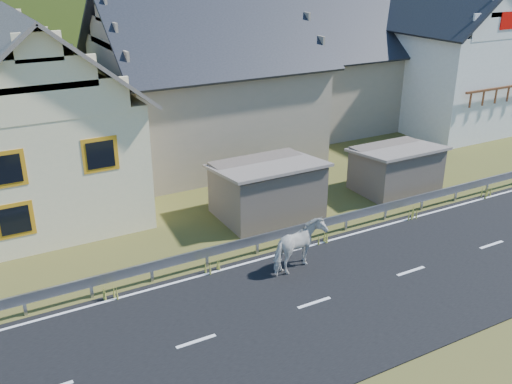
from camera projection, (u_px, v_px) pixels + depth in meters
ground at (411, 272)px, 19.59m from camera, size 160.00×160.00×0.00m
road at (411, 272)px, 19.59m from camera, size 60.00×7.00×0.04m
lane_markings at (411, 271)px, 19.58m from camera, size 60.00×6.60×0.01m
guardrail at (347, 217)px, 22.35m from camera, size 28.10×0.09×0.75m
shed_left at (267, 190)px, 23.54m from camera, size 4.30×3.30×2.40m
shed_right at (396, 170)px, 26.05m from camera, size 3.80×2.90×2.20m
house_cream at (30, 107)px, 23.18m from camera, size 7.80×9.80×8.30m
house_stone_a at (203, 68)px, 29.49m from camera, size 10.80×9.80×8.90m
house_stone_b at (337, 55)px, 35.70m from camera, size 9.80×8.80×8.10m
house_white at (444, 41)px, 35.61m from camera, size 8.80×10.80×9.70m
mountain at (7, 60)px, 175.13m from camera, size 440.00×280.00×260.00m
horse at (299, 247)px, 19.38m from camera, size 1.53×2.25×1.74m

